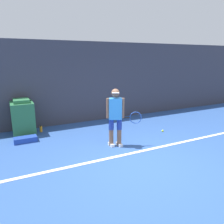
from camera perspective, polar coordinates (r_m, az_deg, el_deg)
name	(u,v)px	position (r m, az deg, el deg)	size (l,w,h in m)	color
ground_plane	(139,163)	(5.26, 6.99, -13.03)	(24.00, 24.00, 0.00)	#2D5193
back_wall	(83,83)	(8.19, -7.52, 7.57)	(24.00, 0.10, 2.96)	#383842
court_baseline	(128,154)	(5.64, 4.16, -10.94)	(21.60, 0.10, 0.01)	white
tennis_player	(116,115)	(5.86, 1.00, -0.82)	(0.88, 0.46, 1.59)	brown
tennis_ball	(163,131)	(7.42, 13.08, -4.80)	(0.07, 0.07, 0.07)	#D1E533
covered_chair	(23,118)	(7.44, -22.27, -1.35)	(0.66, 0.82, 1.14)	#28663D
equipment_bag	(26,139)	(6.85, -21.65, -6.69)	(0.64, 0.30, 0.15)	#1E3D99
water_bottle	(41,129)	(7.57, -18.06, -4.24)	(0.09, 0.09, 0.22)	orange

